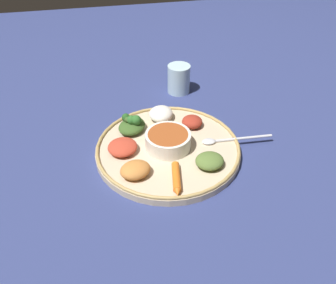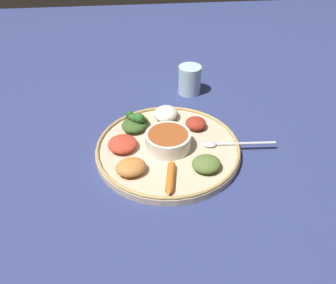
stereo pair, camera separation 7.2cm
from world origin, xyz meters
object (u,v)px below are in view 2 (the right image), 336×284
(center_bowl, at_px, (168,140))
(spoon, at_px, (228,144))
(greens_pile, at_px, (135,122))
(carrot_near_spoon, at_px, (170,179))
(drinking_glass, at_px, (190,82))

(center_bowl, relative_size, spoon, 0.61)
(center_bowl, xyz_separation_m, spoon, (-0.01, -0.15, -0.02))
(greens_pile, bearing_deg, carrot_near_spoon, -161.59)
(carrot_near_spoon, relative_size, drinking_glass, 1.13)
(center_bowl, distance_m, spoon, 0.15)
(drinking_glass, bearing_deg, carrot_near_spoon, 165.72)
(greens_pile, xyz_separation_m, carrot_near_spoon, (-0.21, -0.07, -0.01))
(carrot_near_spoon, bearing_deg, greens_pile, 18.41)
(spoon, distance_m, drinking_glass, 0.30)
(spoon, bearing_deg, greens_pile, 67.14)
(greens_pile, height_order, carrot_near_spoon, greens_pile)
(greens_pile, bearing_deg, drinking_glass, -40.68)
(center_bowl, relative_size, drinking_glass, 1.27)
(center_bowl, relative_size, carrot_near_spoon, 1.12)
(spoon, relative_size, carrot_near_spoon, 1.85)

